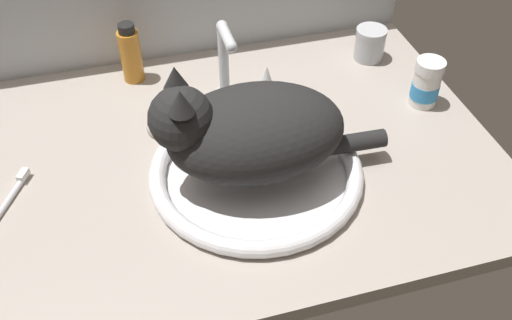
{
  "coord_description": "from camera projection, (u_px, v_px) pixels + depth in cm",
  "views": [
    {
      "loc": [
        -14.04,
        -75.3,
        73.47
      ],
      "look_at": [
        5.05,
        -7.33,
        7.0
      ],
      "focal_mm": 40.49,
      "sensor_mm": 36.0,
      "label": 1
    }
  ],
  "objects": [
    {
      "name": "amber_bottle",
      "position": [
        131.0,
        54.0,
        1.17
      ],
      "size": [
        4.36,
        4.36,
        12.84
      ],
      "color": "#C67A23",
      "rests_on": "countertop"
    },
    {
      "name": "metal_jar",
      "position": [
        370.0,
        44.0,
        1.24
      ],
      "size": [
        6.56,
        6.56,
        7.1
      ],
      "color": "#B2B5BA",
      "rests_on": "countertop"
    },
    {
      "name": "sink_basin",
      "position": [
        256.0,
        172.0,
        0.99
      ],
      "size": [
        36.69,
        36.69,
        2.87
      ],
      "color": "white",
      "rests_on": "countertop"
    },
    {
      "name": "cat",
      "position": [
        244.0,
        132.0,
        0.92
      ],
      "size": [
        40.15,
        20.6,
        19.64
      ],
      "color": "black",
      "rests_on": "sink_basin"
    },
    {
      "name": "faucet",
      "position": [
        225.0,
        73.0,
        1.1
      ],
      "size": [
        20.48,
        10.13,
        17.71
      ],
      "color": "silver",
      "rests_on": "countertop"
    },
    {
      "name": "countertop",
      "position": [
        218.0,
        161.0,
        1.05
      ],
      "size": [
        100.65,
        68.46,
        3.0
      ],
      "primitive_type": "cube",
      "color": "#ADA399",
      "rests_on": "ground"
    },
    {
      "name": "toothbrush",
      "position": [
        5.0,
        205.0,
        0.94
      ],
      "size": [
        8.31,
        15.33,
        1.7
      ],
      "color": "silver",
      "rests_on": "countertop"
    },
    {
      "name": "pill_bottle",
      "position": [
        426.0,
        84.0,
        1.12
      ],
      "size": [
        5.54,
        5.54,
        9.85
      ],
      "color": "white",
      "rests_on": "countertop"
    }
  ]
}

